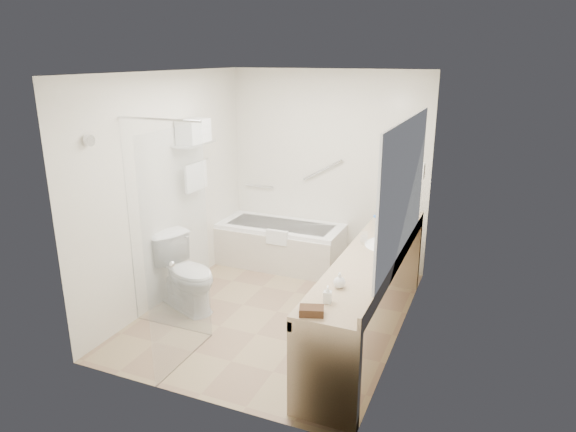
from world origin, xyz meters
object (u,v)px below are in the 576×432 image
at_px(bathtub, 281,244).
at_px(vanity_counter, 369,278).
at_px(amenity_basket, 312,311).
at_px(toilet, 186,274).
at_px(water_bottle_left, 374,224).

bearing_deg(bathtub, vanity_counter, -42.35).
distance_m(bathtub, amenity_basket, 3.05).
xyz_separation_m(toilet, amenity_basket, (1.85, -1.12, 0.48)).
distance_m(toilet, water_bottle_left, 2.09).
bearing_deg(amenity_basket, toilet, 148.83).
bearing_deg(vanity_counter, bathtub, 137.65).
relative_size(toilet, water_bottle_left, 4.45).
bearing_deg(bathtub, amenity_basket, -62.00).
height_order(toilet, amenity_basket, amenity_basket).
height_order(bathtub, toilet, toilet).
bearing_deg(toilet, amenity_basket, -98.36).
xyz_separation_m(bathtub, amenity_basket, (1.40, -2.64, 0.60)).
height_order(bathtub, water_bottle_left, water_bottle_left).
height_order(amenity_basket, water_bottle_left, water_bottle_left).
height_order(vanity_counter, amenity_basket, vanity_counter).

